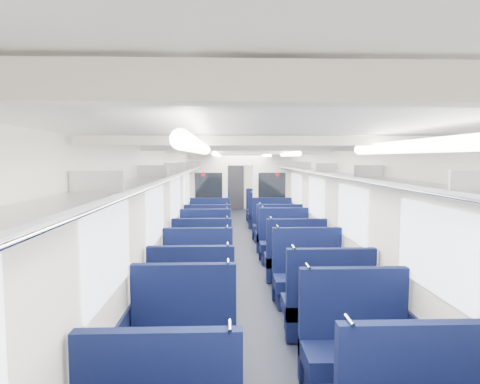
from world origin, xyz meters
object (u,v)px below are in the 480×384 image
object	(u,v)px
seat_10	(198,281)
seat_9	(327,309)
seat_16	(208,237)
seat_23	(262,211)
seat_14	(205,248)
seat_18	(210,228)
seat_11	(308,281)
seat_15	(284,245)
seat_12	(202,260)
seat_21	(265,217)
seat_22	(213,212)
seat_6	(183,346)
seat_13	(295,261)
seat_17	(279,237)
end_door	(235,186)
seat_8	(192,305)
seat_19	(272,228)
seat_20	(212,216)
bulkhead	(240,193)

from	to	relation	value
seat_10	seat_9	bearing A→B (deg)	-35.42
seat_16	seat_23	bearing A→B (deg)	70.09
seat_14	seat_18	world-z (taller)	same
seat_11	seat_15	bearing A→B (deg)	90.00
seat_11	seat_15	world-z (taller)	same
seat_14	seat_12	bearing A→B (deg)	-90.00
seat_21	seat_22	bearing A→B (deg)	143.36
seat_6	seat_13	world-z (taller)	same
seat_14	seat_22	bearing A→B (deg)	90.00
seat_14	seat_21	size ratio (longest dim) A/B	1.00
seat_15	seat_17	bearing A→B (deg)	90.00
seat_10	seat_12	xyz separation A→B (m)	(0.00, 1.27, 0.00)
seat_6	seat_11	distance (m)	2.67
seat_10	seat_18	xyz separation A→B (m)	(0.00, 4.68, 0.00)
end_door	seat_8	size ratio (longest dim) A/B	1.70
seat_19	seat_23	bearing A→B (deg)	90.00
seat_9	seat_15	xyz separation A→B (m)	(0.00, 3.64, 0.00)
seat_14	seat_16	xyz separation A→B (m)	(0.00, 1.10, 0.00)
seat_11	seat_17	size ratio (longest dim) A/B	1.00
seat_6	seat_12	bearing A→B (deg)	90.00
seat_8	seat_22	xyz separation A→B (m)	(0.00, 8.95, 0.00)
seat_11	seat_12	distance (m)	2.11
seat_18	seat_21	distance (m)	2.63
seat_13	seat_18	world-z (taller)	same
seat_13	seat_21	size ratio (longest dim) A/B	1.00
seat_20	seat_22	distance (m)	1.13
seat_11	seat_15	xyz separation A→B (m)	(0.00, 2.49, 0.00)
seat_10	seat_11	xyz separation A→B (m)	(1.66, -0.03, 0.00)
seat_13	seat_22	bearing A→B (deg)	103.73
bulkhead	seat_8	distance (m)	6.44
seat_23	seat_6	bearing A→B (deg)	-99.33
bulkhead	seat_23	distance (m)	2.92
seat_21	seat_23	world-z (taller)	same
bulkhead	seat_10	bearing A→B (deg)	-98.84
seat_12	seat_16	world-z (taller)	same
seat_11	seat_22	bearing A→B (deg)	101.74
seat_11	seat_20	size ratio (longest dim) A/B	1.00
bulkhead	seat_16	bearing A→B (deg)	-113.31
seat_12	seat_19	bearing A→B (deg)	64.13
seat_15	seat_22	size ratio (longest dim) A/B	1.00
seat_22	seat_13	bearing A→B (deg)	-76.27
seat_21	seat_8	bearing A→B (deg)	-102.14
seat_16	seat_21	bearing A→B (deg)	63.42
seat_15	seat_16	world-z (taller)	same
seat_21	seat_12	bearing A→B (deg)	-106.93
seat_11	seat_9	bearing A→B (deg)	-90.00
end_door	seat_21	bearing A→B (deg)	-80.22
seat_19	seat_8	bearing A→B (deg)	-106.28
seat_12	seat_18	world-z (taller)	same
seat_9	seat_20	world-z (taller)	same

